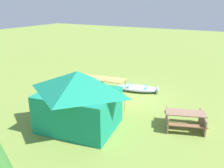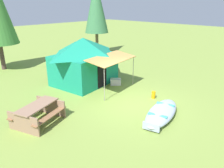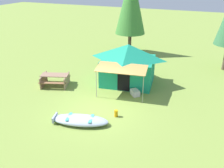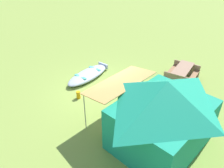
# 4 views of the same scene
# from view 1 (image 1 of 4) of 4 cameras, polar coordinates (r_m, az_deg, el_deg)

# --- Properties ---
(ground_plane) EXTENTS (80.00, 80.00, 0.00)m
(ground_plane) POSITION_cam_1_polar(r_m,az_deg,el_deg) (13.77, 2.66, -3.68)
(ground_plane) COLOR olive
(beached_rowboat) EXTENTS (2.94, 1.65, 0.38)m
(beached_rowboat) POSITION_cam_1_polar(r_m,az_deg,el_deg) (14.99, 6.23, -1.02)
(beached_rowboat) COLOR #A0ADC3
(beached_rowboat) RESTS_ON ground_plane
(canvas_cabin_tent) EXTENTS (3.83, 4.39, 2.63)m
(canvas_cabin_tent) POSITION_cam_1_polar(r_m,az_deg,el_deg) (10.36, -8.15, -3.62)
(canvas_cabin_tent) COLOR #188D6C
(canvas_cabin_tent) RESTS_ON ground_plane
(picnic_table) EXTENTS (2.10, 1.90, 0.76)m
(picnic_table) POSITION_cam_1_polar(r_m,az_deg,el_deg) (11.03, 17.38, -8.00)
(picnic_table) COLOR #926E57
(picnic_table) RESTS_ON ground_plane
(cooler_box) EXTENTS (0.69, 0.70, 0.35)m
(cooler_box) POSITION_cam_1_polar(r_m,az_deg,el_deg) (12.52, -7.44, -5.38)
(cooler_box) COLOR silver
(cooler_box) RESTS_ON ground_plane
(fuel_can) EXTENTS (0.25, 0.25, 0.36)m
(fuel_can) POSITION_cam_1_polar(r_m,az_deg,el_deg) (14.49, -0.78, -1.70)
(fuel_can) COLOR orange
(fuel_can) RESTS_ON ground_plane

